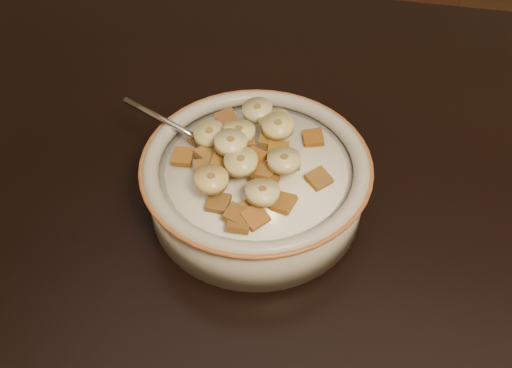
% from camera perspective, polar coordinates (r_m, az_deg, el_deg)
% --- Properties ---
extents(table, '(1.43, 0.94, 0.04)m').
position_cam_1_polar(table, '(0.61, 17.59, -6.01)').
color(table, black).
rests_on(table, floor).
extents(chair, '(0.48, 0.48, 0.88)m').
position_cam_1_polar(chair, '(1.33, 10.96, 11.64)').
color(chair, '#3B1F14').
rests_on(chair, floor).
extents(cereal_bowl, '(0.22, 0.22, 0.05)m').
position_cam_1_polar(cereal_bowl, '(0.58, 0.00, -0.28)').
color(cereal_bowl, '#AEA18E').
rests_on(cereal_bowl, table).
extents(milk, '(0.18, 0.18, 0.00)m').
position_cam_1_polar(milk, '(0.56, 0.00, 1.51)').
color(milk, white).
rests_on(milk, cereal_bowl).
extents(spoon, '(0.06, 0.05, 0.01)m').
position_cam_1_polar(spoon, '(0.57, -3.04, 3.06)').
color(spoon, '#ACADAF').
rests_on(spoon, cereal_bowl).
extents(cereal_square_0, '(0.02, 0.02, 0.01)m').
position_cam_1_polar(cereal_square_0, '(0.56, -7.34, 2.75)').
color(cereal_square_0, brown).
rests_on(cereal_square_0, milk).
extents(cereal_square_1, '(0.02, 0.03, 0.01)m').
position_cam_1_polar(cereal_square_1, '(0.54, 3.22, 2.27)').
color(cereal_square_1, brown).
rests_on(cereal_square_1, milk).
extents(cereal_square_2, '(0.03, 0.03, 0.01)m').
position_cam_1_polar(cereal_square_2, '(0.54, 6.32, 0.53)').
color(cereal_square_2, '#915C23').
rests_on(cereal_square_2, milk).
extents(cereal_square_3, '(0.02, 0.02, 0.01)m').
position_cam_1_polar(cereal_square_3, '(0.50, -1.77, -3.98)').
color(cereal_square_3, brown).
rests_on(cereal_square_3, milk).
extents(cereal_square_4, '(0.02, 0.02, 0.01)m').
position_cam_1_polar(cereal_square_4, '(0.52, -3.78, -1.87)').
color(cereal_square_4, brown).
rests_on(cereal_square_4, milk).
extents(cereal_square_5, '(0.03, 0.03, 0.01)m').
position_cam_1_polar(cereal_square_5, '(0.56, -4.88, 3.10)').
color(cereal_square_5, olive).
rests_on(cereal_square_5, milk).
extents(cereal_square_6, '(0.03, 0.03, 0.01)m').
position_cam_1_polar(cereal_square_6, '(0.52, 2.74, -1.88)').
color(cereal_square_6, '#906026').
rests_on(cereal_square_6, milk).
extents(cereal_square_7, '(0.02, 0.02, 0.01)m').
position_cam_1_polar(cereal_square_7, '(0.55, 2.25, 3.35)').
color(cereal_square_7, brown).
rests_on(cereal_square_7, milk).
extents(cereal_square_8, '(0.03, 0.03, 0.01)m').
position_cam_1_polar(cereal_square_8, '(0.53, 0.86, 1.29)').
color(cereal_square_8, brown).
rests_on(cereal_square_8, milk).
extents(cereal_square_9, '(0.02, 0.02, 0.01)m').
position_cam_1_polar(cereal_square_9, '(0.56, -1.18, 4.38)').
color(cereal_square_9, brown).
rests_on(cereal_square_9, milk).
extents(cereal_square_10, '(0.02, 0.02, 0.01)m').
position_cam_1_polar(cereal_square_10, '(0.58, 5.75, 4.63)').
color(cereal_square_10, brown).
rests_on(cereal_square_10, milk).
extents(cereal_square_11, '(0.03, 0.03, 0.01)m').
position_cam_1_polar(cereal_square_11, '(0.54, 2.79, 2.73)').
color(cereal_square_11, '#996535').
rests_on(cereal_square_11, milk).
extents(cereal_square_12, '(0.02, 0.02, 0.01)m').
position_cam_1_polar(cereal_square_12, '(0.60, 2.50, 6.13)').
color(cereal_square_12, brown).
rests_on(cereal_square_12, milk).
extents(cereal_square_13, '(0.03, 0.02, 0.01)m').
position_cam_1_polar(cereal_square_13, '(0.51, -1.95, -3.09)').
color(cereal_square_13, brown).
rests_on(cereal_square_13, milk).
extents(cereal_square_14, '(0.02, 0.02, 0.01)m').
position_cam_1_polar(cereal_square_14, '(0.54, -3.37, 2.31)').
color(cereal_square_14, '#90601D').
rests_on(cereal_square_14, milk).
extents(cereal_square_15, '(0.03, 0.03, 0.01)m').
position_cam_1_polar(cereal_square_15, '(0.58, -5.54, 4.49)').
color(cereal_square_15, brown).
rests_on(cereal_square_15, milk).
extents(cereal_square_16, '(0.03, 0.03, 0.01)m').
position_cam_1_polar(cereal_square_16, '(0.54, -5.15, 1.51)').
color(cereal_square_16, brown).
rests_on(cereal_square_16, milk).
extents(cereal_square_17, '(0.03, 0.03, 0.01)m').
position_cam_1_polar(cereal_square_17, '(0.51, -0.36, -2.58)').
color(cereal_square_17, brown).
rests_on(cereal_square_17, milk).
extents(cereal_square_18, '(0.03, 0.03, 0.01)m').
position_cam_1_polar(cereal_square_18, '(0.54, -0.22, 2.80)').
color(cereal_square_18, '#96551D').
rests_on(cereal_square_18, milk).
extents(cereal_square_19, '(0.02, 0.02, 0.01)m').
position_cam_1_polar(cereal_square_19, '(0.52, 1.06, 0.11)').
color(cereal_square_19, brown).
rests_on(cereal_square_19, milk).
extents(cereal_square_20, '(0.03, 0.03, 0.01)m').
position_cam_1_polar(cereal_square_20, '(0.50, -0.04, -3.29)').
color(cereal_square_20, '#975521').
rests_on(cereal_square_20, milk).
extents(cereal_square_21, '(0.03, 0.03, 0.01)m').
position_cam_1_polar(cereal_square_21, '(0.60, -2.98, 6.60)').
color(cereal_square_21, brown).
rests_on(cereal_square_21, milk).
extents(cereal_square_22, '(0.02, 0.02, 0.01)m').
position_cam_1_polar(cereal_square_22, '(0.56, 1.34, 4.44)').
color(cereal_square_22, brown).
rests_on(cereal_square_22, milk).
extents(banana_slice_0, '(0.04, 0.04, 0.01)m').
position_cam_1_polar(banana_slice_0, '(0.55, -1.70, 5.26)').
color(banana_slice_0, '#E1D66E').
rests_on(banana_slice_0, milk).
extents(banana_slice_1, '(0.04, 0.04, 0.02)m').
position_cam_1_polar(banana_slice_1, '(0.57, 1.81, 6.38)').
color(banana_slice_1, '#EED88A').
rests_on(banana_slice_1, milk).
extents(banana_slice_2, '(0.04, 0.04, 0.01)m').
position_cam_1_polar(banana_slice_2, '(0.51, -4.50, 0.46)').
color(banana_slice_2, '#F2D675').
rests_on(banana_slice_2, milk).
extents(banana_slice_3, '(0.04, 0.04, 0.01)m').
position_cam_1_polar(banana_slice_3, '(0.52, -1.51, 2.22)').
color(banana_slice_3, '#E3CE89').
rests_on(banana_slice_3, milk).
extents(banana_slice_4, '(0.03, 0.03, 0.01)m').
position_cam_1_polar(banana_slice_4, '(0.52, 2.83, 2.37)').
color(banana_slice_4, '#D9BD82').
rests_on(banana_slice_4, milk).
extents(banana_slice_5, '(0.04, 0.04, 0.01)m').
position_cam_1_polar(banana_slice_5, '(0.55, 2.21, 5.82)').
color(banana_slice_5, '#DED375').
rests_on(banana_slice_5, milk).
extents(banana_slice_6, '(0.04, 0.04, 0.01)m').
position_cam_1_polar(banana_slice_6, '(0.57, -4.68, 5.02)').
color(banana_slice_6, '#D4BF66').
rests_on(banana_slice_6, milk).
extents(banana_slice_7, '(0.04, 0.03, 0.01)m').
position_cam_1_polar(banana_slice_7, '(0.54, -2.54, 4.15)').
color(banana_slice_7, beige).
rests_on(banana_slice_7, milk).
extents(banana_slice_8, '(0.04, 0.04, 0.01)m').
position_cam_1_polar(banana_slice_8, '(0.59, 0.14, 7.40)').
color(banana_slice_8, '#CDBB7A').
rests_on(banana_slice_8, milk).
extents(banana_slice_9, '(0.04, 0.04, 0.02)m').
position_cam_1_polar(banana_slice_9, '(0.51, 0.66, -0.82)').
color(banana_slice_9, '#F3D593').
rests_on(banana_slice_9, milk).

